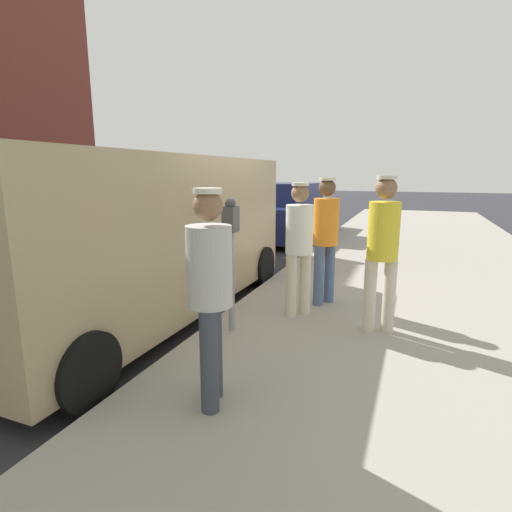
{
  "coord_description": "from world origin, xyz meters",
  "views": [
    {
      "loc": [
        3.2,
        -4.98,
        1.94
      ],
      "look_at": [
        1.65,
        -0.96,
        1.05
      ],
      "focal_mm": 28.26,
      "sensor_mm": 36.0,
      "label": 1
    }
  ],
  "objects_px": {
    "pedestrian_in_yellow": "(383,244)",
    "parked_sedan_ahead": "(289,214)",
    "pedestrian_in_gray": "(210,285)",
    "parked_van": "(142,233)",
    "parking_meter_near": "(231,243)",
    "pedestrian_in_white": "(299,241)",
    "fire_hydrant": "(322,238)",
    "pedestrian_in_orange": "(326,233)"
  },
  "relations": [
    {
      "from": "pedestrian_in_gray",
      "to": "fire_hydrant",
      "type": "distance_m",
      "value": 5.95
    },
    {
      "from": "pedestrian_in_white",
      "to": "fire_hydrant",
      "type": "xyz_separation_m",
      "value": [
        -0.48,
        3.71,
        -0.54
      ]
    },
    {
      "from": "pedestrian_in_gray",
      "to": "pedestrian_in_white",
      "type": "relative_size",
      "value": 1.01
    },
    {
      "from": "pedestrian_in_yellow",
      "to": "pedestrian_in_white",
      "type": "bearing_deg",
      "value": 169.11
    },
    {
      "from": "pedestrian_in_yellow",
      "to": "parked_van",
      "type": "xyz_separation_m",
      "value": [
        -3.08,
        -0.16,
        -0.01
      ]
    },
    {
      "from": "pedestrian_in_gray",
      "to": "parked_van",
      "type": "distance_m",
      "value": 2.71
    },
    {
      "from": "parked_sedan_ahead",
      "to": "pedestrian_in_yellow",
      "type": "bearing_deg",
      "value": -65.73
    },
    {
      "from": "pedestrian_in_white",
      "to": "pedestrian_in_yellow",
      "type": "relative_size",
      "value": 0.95
    },
    {
      "from": "pedestrian_in_white",
      "to": "pedestrian_in_orange",
      "type": "bearing_deg",
      "value": 70.42
    },
    {
      "from": "parked_van",
      "to": "fire_hydrant",
      "type": "height_order",
      "value": "parked_van"
    },
    {
      "from": "pedestrian_in_yellow",
      "to": "fire_hydrant",
      "type": "distance_m",
      "value": 4.22
    },
    {
      "from": "pedestrian_in_orange",
      "to": "fire_hydrant",
      "type": "bearing_deg",
      "value": 102.46
    },
    {
      "from": "parking_meter_near",
      "to": "parked_sedan_ahead",
      "type": "height_order",
      "value": "parking_meter_near"
    },
    {
      "from": "parking_meter_near",
      "to": "parked_van",
      "type": "xyz_separation_m",
      "value": [
        -1.5,
        0.4,
        -0.03
      ]
    },
    {
      "from": "pedestrian_in_orange",
      "to": "fire_hydrant",
      "type": "distance_m",
      "value": 3.25
    },
    {
      "from": "pedestrian_in_orange",
      "to": "parked_van",
      "type": "distance_m",
      "value": 2.48
    },
    {
      "from": "pedestrian_in_yellow",
      "to": "fire_hydrant",
      "type": "bearing_deg",
      "value": 110.8
    },
    {
      "from": "pedestrian_in_white",
      "to": "parked_van",
      "type": "bearing_deg",
      "value": -170.27
    },
    {
      "from": "pedestrian_in_yellow",
      "to": "parked_sedan_ahead",
      "type": "relative_size",
      "value": 0.4
    },
    {
      "from": "parking_meter_near",
      "to": "pedestrian_in_orange",
      "type": "xyz_separation_m",
      "value": [
        0.79,
        1.35,
        -0.03
      ]
    },
    {
      "from": "parking_meter_near",
      "to": "pedestrian_in_orange",
      "type": "height_order",
      "value": "pedestrian_in_orange"
    },
    {
      "from": "pedestrian_in_gray",
      "to": "parked_sedan_ahead",
      "type": "distance_m",
      "value": 9.13
    },
    {
      "from": "pedestrian_in_orange",
      "to": "parked_van",
      "type": "relative_size",
      "value": 0.33
    },
    {
      "from": "parked_sedan_ahead",
      "to": "fire_hydrant",
      "type": "xyz_separation_m",
      "value": [
        1.62,
        -2.99,
        -0.18
      ]
    },
    {
      "from": "parking_meter_near",
      "to": "pedestrian_in_white",
      "type": "distance_m",
      "value": 0.96
    },
    {
      "from": "pedestrian_in_gray",
      "to": "pedestrian_in_yellow",
      "type": "bearing_deg",
      "value": 61.3
    },
    {
      "from": "pedestrian_in_gray",
      "to": "pedestrian_in_white",
      "type": "distance_m",
      "value": 2.2
    },
    {
      "from": "pedestrian_in_gray",
      "to": "pedestrian_in_yellow",
      "type": "height_order",
      "value": "pedestrian_in_yellow"
    },
    {
      "from": "pedestrian_in_white",
      "to": "fire_hydrant",
      "type": "distance_m",
      "value": 3.78
    },
    {
      "from": "parked_van",
      "to": "parked_sedan_ahead",
      "type": "bearing_deg",
      "value": 90.19
    },
    {
      "from": "pedestrian_in_gray",
      "to": "pedestrian_in_orange",
      "type": "height_order",
      "value": "pedestrian_in_orange"
    },
    {
      "from": "pedestrian_in_yellow",
      "to": "pedestrian_in_gray",
      "type": "bearing_deg",
      "value": -118.7
    },
    {
      "from": "parked_sedan_ahead",
      "to": "parked_van",
      "type": "bearing_deg",
      "value": -89.81
    },
    {
      "from": "parked_van",
      "to": "fire_hydrant",
      "type": "distance_m",
      "value": 4.41
    },
    {
      "from": "pedestrian_in_orange",
      "to": "fire_hydrant",
      "type": "xyz_separation_m",
      "value": [
        -0.69,
        3.12,
        -0.58
      ]
    },
    {
      "from": "pedestrian_in_white",
      "to": "parked_sedan_ahead",
      "type": "distance_m",
      "value": 7.03
    },
    {
      "from": "pedestrian_in_orange",
      "to": "parked_sedan_ahead",
      "type": "xyz_separation_m",
      "value": [
        -2.31,
        6.11,
        -0.4
      ]
    },
    {
      "from": "pedestrian_in_orange",
      "to": "pedestrian_in_white",
      "type": "height_order",
      "value": "pedestrian_in_orange"
    },
    {
      "from": "parking_meter_near",
      "to": "parked_van",
      "type": "height_order",
      "value": "parked_van"
    },
    {
      "from": "pedestrian_in_white",
      "to": "parked_van",
      "type": "relative_size",
      "value": 0.32
    },
    {
      "from": "pedestrian_in_white",
      "to": "parked_van",
      "type": "distance_m",
      "value": 2.11
    },
    {
      "from": "pedestrian_in_orange",
      "to": "pedestrian_in_yellow",
      "type": "height_order",
      "value": "pedestrian_in_yellow"
    }
  ]
}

